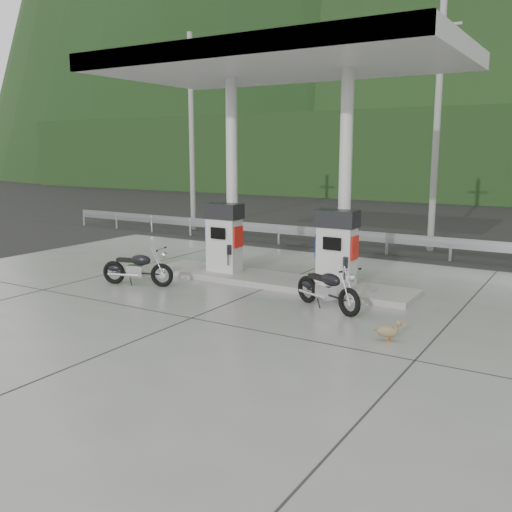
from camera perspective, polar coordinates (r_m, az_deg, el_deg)
The scene contains 16 objects.
ground at distance 12.34m, azimuth -3.62°, elevation -5.17°, with size 160.00×160.00×0.00m, color black.
forecourt_apron at distance 12.34m, azimuth -3.62°, elevation -5.12°, with size 18.00×14.00×0.02m, color slate.
pump_island at distance 14.37m, azimuth 2.09°, elevation -2.50°, with size 7.00×1.40×0.15m, color gray.
gas_pump_left at distance 15.02m, azimuth -3.22°, elevation 1.85°, with size 0.95×0.55×1.80m, color silver, non-canonical shape.
gas_pump_right at distance 13.48m, azimuth 8.06°, elevation 0.76°, with size 0.95×0.55×1.80m, color silver, non-canonical shape.
canopy_column_left at distance 15.19m, azimuth -2.42°, elevation 8.02°, with size 0.30×0.30×5.00m, color silver.
canopy_column_right at distance 13.68m, azimuth 8.91°, elevation 7.63°, with size 0.30×0.30×5.00m, color silver.
canopy_roof at distance 14.14m, azimuth 2.24°, elevation 18.81°, with size 8.50×5.00×0.40m, color silver.
guardrail at distance 19.17m, azimuth 10.18°, elevation 2.51°, with size 26.00×0.16×1.42m, color gray, non-canonical shape.
road at distance 22.54m, azimuth 13.36°, elevation 1.76°, with size 60.00×7.00×0.01m, color black.
utility_pole_a at distance 24.28m, azimuth -6.45°, elevation 12.05°, with size 0.22×0.22×8.00m, color gray.
utility_pole_b at distance 19.83m, azimuth 17.62°, elevation 11.99°, with size 0.22×0.22×8.00m, color gray.
tree_band at distance 40.30m, azimuth 21.89°, elevation 9.33°, with size 80.00×6.00×6.00m, color black.
motorcycle_left at distance 14.45m, azimuth -11.76°, elevation -1.25°, with size 1.76×0.56×0.84m, color black, non-canonical shape.
motorcycle_right at distance 12.12m, azimuth 7.16°, elevation -3.34°, with size 1.80×0.57×0.85m, color black, non-canonical shape.
duck at distance 10.37m, azimuth 12.98°, elevation -7.40°, with size 0.47×0.13×0.34m, color brown, non-canonical shape.
Camera 1 is at (6.83, -9.72, 3.34)m, focal length 40.00 mm.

